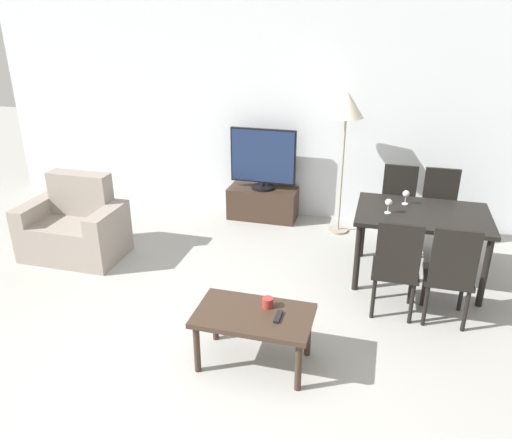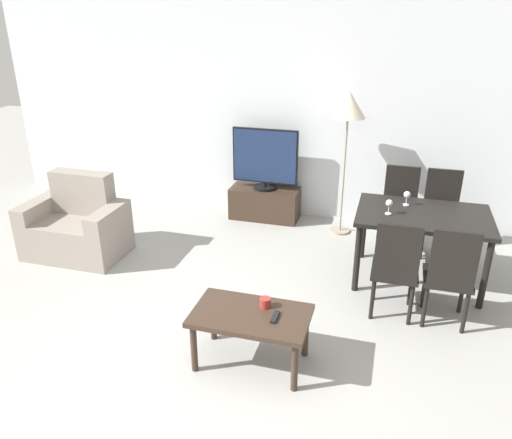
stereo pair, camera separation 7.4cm
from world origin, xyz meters
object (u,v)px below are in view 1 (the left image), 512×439
object	(u,v)px
dining_chair_far	(439,208)
dining_chair_near_right	(450,272)
dining_chair_far_left	(398,204)
remote_primary	(278,317)
tv_stand	(263,203)
floor_lamp	(346,109)
cup_white_near	(268,302)
wine_glass_center	(406,195)
dining_table	(422,221)
armchair	(75,229)
dining_chair_near	(396,265)
tv	(263,159)
coffee_table	(254,320)
wine_glass_left	(389,203)

from	to	relation	value
dining_chair_far	dining_chair_near_right	bearing A→B (deg)	-90.00
dining_chair_near_right	dining_chair_far	bearing A→B (deg)	90.00
dining_chair_far_left	remote_primary	distance (m)	2.56
dining_chair_near_right	dining_chair_far_left	bearing A→B (deg)	106.60
tv_stand	floor_lamp	bearing A→B (deg)	-9.43
cup_white_near	wine_glass_center	distance (m)	2.03
floor_lamp	cup_white_near	bearing A→B (deg)	-96.14
remote_primary	floor_lamp	bearing A→B (deg)	86.47
dining_table	floor_lamp	xyz separation A→B (m)	(-0.88, 0.97, 0.85)
dining_chair_far	wine_glass_center	distance (m)	0.75
armchair	remote_primary	size ratio (longest dim) A/B	7.06
armchair	dining_chair_near	xyz separation A→B (m)	(3.39, -0.32, 0.19)
tv	coffee_table	size ratio (longest dim) A/B	0.95
armchair	dining_table	xyz separation A→B (m)	(3.61, 0.42, 0.33)
coffee_table	dining_chair_near_right	xyz separation A→B (m)	(1.45, 0.94, 0.12)
wine_glass_center	armchair	bearing A→B (deg)	-170.22
coffee_table	wine_glass_left	xyz separation A→B (m)	(0.90, 1.57, 0.44)
armchair	dining_chair_far	xyz separation A→B (m)	(3.83, 1.15, 0.19)
tv_stand	wine_glass_center	size ratio (longest dim) A/B	6.00
dining_chair_far	dining_table	bearing A→B (deg)	-106.60
dining_chair_far	wine_glass_left	xyz separation A→B (m)	(-0.55, -0.84, 0.32)
dining_chair_far_left	remote_primary	size ratio (longest dim) A/B	6.24
remote_primary	wine_glass_left	xyz separation A→B (m)	(0.72, 1.58, 0.37)
floor_lamp	wine_glass_center	distance (m)	1.25
armchair	wine_glass_left	distance (m)	3.34
dining_chair_far	dining_chair_far_left	xyz separation A→B (m)	(-0.44, 0.00, 0.00)
armchair	tv_stand	distance (m)	2.32
dining_chair_far_left	wine_glass_center	xyz separation A→B (m)	(0.05, -0.56, 0.32)
floor_lamp	wine_glass_center	bearing A→B (deg)	-47.89
dining_chair_near_right	cup_white_near	bearing A→B (deg)	-149.05
tv	floor_lamp	xyz separation A→B (m)	(1.00, -0.16, 0.70)
dining_chair_far_left	floor_lamp	xyz separation A→B (m)	(-0.66, 0.23, 0.99)
armchair	remote_primary	bearing A→B (deg)	-26.30
remote_primary	wine_glass_center	distance (m)	2.09
floor_lamp	remote_primary	xyz separation A→B (m)	(-0.16, -2.65, -1.03)
dining_table	dining_chair_near_right	bearing A→B (deg)	-73.40
remote_primary	wine_glass_left	world-z (taller)	wine_glass_left
armchair	floor_lamp	size ratio (longest dim) A/B	0.62
coffee_table	dining_chair_near	size ratio (longest dim) A/B	0.94
armchair	dining_chair_near_right	size ratio (longest dim) A/B	1.13
floor_lamp	armchair	bearing A→B (deg)	-153.13
tv_stand	dining_chair_far_left	xyz separation A→B (m)	(1.66, -0.40, 0.30)
floor_lamp	dining_table	bearing A→B (deg)	-47.60
cup_white_near	wine_glass_center	xyz separation A→B (m)	(0.99, 1.74, 0.34)
armchair	wine_glass_center	world-z (taller)	armchair
dining_chair_near	dining_chair_far	size ratio (longest dim) A/B	1.00
floor_lamp	dining_chair_near	bearing A→B (deg)	-68.72
armchair	wine_glass_left	size ratio (longest dim) A/B	7.26
dining_table	floor_lamp	distance (m)	1.56
tv	dining_chair_far	size ratio (longest dim) A/B	0.89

